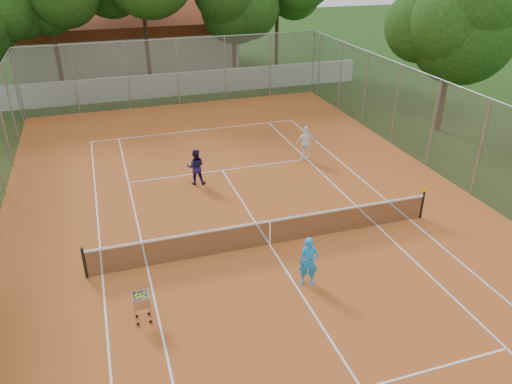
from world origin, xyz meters
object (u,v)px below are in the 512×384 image
object	(u,v)px
clubhouse	(126,38)
player_far_left	(196,167)
player_far_right	(306,143)
player_near	(309,262)
ball_hopper	(142,307)
tennis_net	(270,232)

from	to	relation	value
clubhouse	player_far_left	bearing A→B (deg)	-88.47
player_far_right	player_near	bearing A→B (deg)	78.11
ball_hopper	player_near	bearing A→B (deg)	-13.78
player_far_left	ball_hopper	world-z (taller)	player_far_left
clubhouse	ball_hopper	distance (m)	31.63
clubhouse	ball_hopper	world-z (taller)	clubhouse
tennis_net	clubhouse	distance (m)	29.12
ball_hopper	player_far_right	bearing A→B (deg)	30.77
tennis_net	clubhouse	size ratio (longest dim) A/B	0.72
player_near	player_far_left	xyz separation A→B (m)	(-1.75, 7.78, -0.01)
ball_hopper	clubhouse	bearing A→B (deg)	70.11
player_near	ball_hopper	bearing A→B (deg)	-158.11
ball_hopper	tennis_net	bearing A→B (deg)	13.55
tennis_net	player_far_right	size ratio (longest dim) A/B	7.26
player_far_right	ball_hopper	xyz separation A→B (m)	(-8.54, -8.88, -0.35)
player_near	player_far_right	distance (m)	9.48
clubhouse	player_far_left	world-z (taller)	clubhouse
player_near	player_far_left	size ratio (longest dim) A/B	1.01
clubhouse	player_far_left	xyz separation A→B (m)	(0.63, -23.57, -1.41)
clubhouse	ball_hopper	size ratio (longest dim) A/B	17.53
player_near	player_far_right	world-z (taller)	player_far_right
clubhouse	player_far_left	distance (m)	23.62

